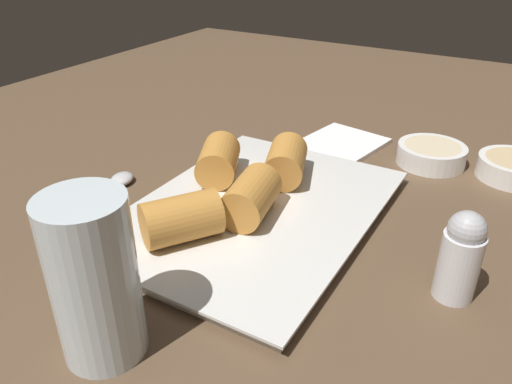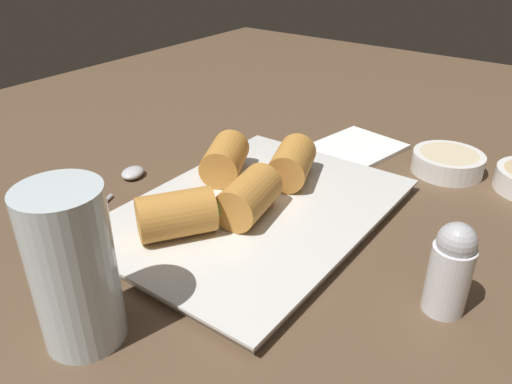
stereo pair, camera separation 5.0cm
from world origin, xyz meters
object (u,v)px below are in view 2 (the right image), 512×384
(dipping_bowl_near, at_px, (448,162))
(salt_shaker, at_px, (451,269))
(spoon, at_px, (123,182))
(napkin, at_px, (357,148))
(drinking_glass, at_px, (73,268))
(serving_plate, at_px, (256,212))

(dipping_bowl_near, distance_m, salt_shaker, 0.28)
(spoon, xyz_separation_m, salt_shaker, (-0.01, 0.40, 0.04))
(spoon, relative_size, napkin, 1.35)
(spoon, height_order, drinking_glass, drinking_glass)
(napkin, relative_size, drinking_glass, 1.04)
(spoon, relative_size, salt_shaker, 2.19)
(spoon, xyz_separation_m, drinking_glass, (0.19, 0.18, 0.06))
(spoon, bearing_deg, salt_shaker, 91.83)
(serving_plate, xyz_separation_m, spoon, (0.04, -0.18, -0.00))
(serving_plate, height_order, drinking_glass, drinking_glass)
(spoon, distance_m, drinking_glass, 0.27)
(drinking_glass, distance_m, salt_shaker, 0.30)
(drinking_glass, bearing_deg, spoon, -136.83)
(serving_plate, bearing_deg, dipping_bowl_near, 151.15)
(serving_plate, bearing_deg, salt_shaker, 83.78)
(spoon, height_order, salt_shaker, salt_shaker)
(salt_shaker, bearing_deg, serving_plate, -96.22)
(drinking_glass, bearing_deg, salt_shaker, 132.45)
(serving_plate, xyz_separation_m, dipping_bowl_near, (-0.24, 0.13, 0.01))
(serving_plate, bearing_deg, napkin, 178.65)
(napkin, bearing_deg, serving_plate, -1.35)
(napkin, xyz_separation_m, drinking_glass, (0.47, -0.01, 0.06))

